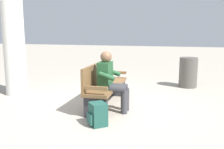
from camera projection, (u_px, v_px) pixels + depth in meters
The scene contains 6 objects.
ground_plane at pixel (107, 105), 5.35m from camera, with size 40.00×40.00×0.00m, color #A89E8E.
bench_near at pixel (104, 84), 5.28m from camera, with size 1.81×0.52×0.90m.
person_seated at pixel (111, 80), 4.88m from camera, with size 0.58×0.58×1.18m.
backpack at pixel (98, 114), 4.20m from camera, with size 0.38×0.38×0.39m.
support_pillar at pixel (12, 19), 5.99m from camera, with size 0.51×0.51×3.68m, color silver.
trash_bin at pixel (188, 72), 7.00m from camera, with size 0.49×0.49×0.83m, color #514C47.
Camera 1 is at (4.94, 1.47, 1.58)m, focal length 40.39 mm.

